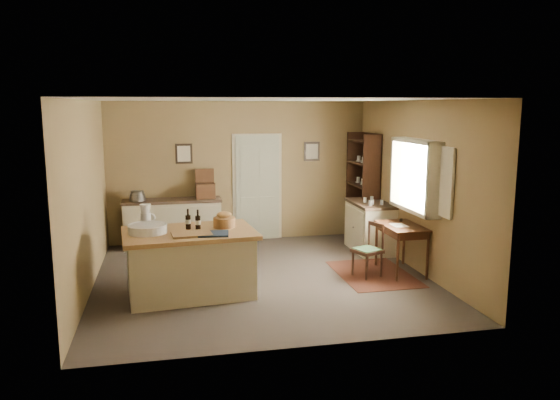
# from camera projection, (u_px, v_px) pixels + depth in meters

# --- Properties ---
(ground) EXTENTS (5.00, 5.00, 0.00)m
(ground) POSITION_uv_depth(u_px,v_px,m) (262.00, 278.00, 8.40)
(ground) COLOR #4E433C
(ground) RESTS_ON ground
(wall_back) EXTENTS (5.00, 0.10, 2.70)m
(wall_back) POSITION_uv_depth(u_px,v_px,m) (239.00, 172.00, 10.58)
(wall_back) COLOR olive
(wall_back) RESTS_ON ground
(wall_front) EXTENTS (5.00, 0.10, 2.70)m
(wall_front) POSITION_uv_depth(u_px,v_px,m) (303.00, 227.00, 5.76)
(wall_front) COLOR olive
(wall_front) RESTS_ON ground
(wall_left) EXTENTS (0.10, 5.00, 2.70)m
(wall_left) POSITION_uv_depth(u_px,v_px,m) (86.00, 197.00, 7.66)
(wall_left) COLOR olive
(wall_left) RESTS_ON ground
(wall_right) EXTENTS (0.10, 5.00, 2.70)m
(wall_right) POSITION_uv_depth(u_px,v_px,m) (416.00, 186.00, 8.68)
(wall_right) COLOR olive
(wall_right) RESTS_ON ground
(ceiling) EXTENTS (5.00, 5.00, 0.00)m
(ceiling) POSITION_uv_depth(u_px,v_px,m) (261.00, 100.00, 7.94)
(ceiling) COLOR silver
(ceiling) RESTS_ON wall_back
(door) EXTENTS (0.97, 0.06, 2.11)m
(door) POSITION_uv_depth(u_px,v_px,m) (257.00, 186.00, 10.67)
(door) COLOR #AFB297
(door) RESTS_ON ground
(framed_prints) EXTENTS (2.82, 0.02, 0.38)m
(framed_prints) POSITION_uv_depth(u_px,v_px,m) (249.00, 153.00, 10.53)
(framed_prints) COLOR black
(framed_prints) RESTS_ON ground
(window) EXTENTS (0.25, 1.99, 1.12)m
(window) POSITION_uv_depth(u_px,v_px,m) (418.00, 175.00, 8.43)
(window) COLOR beige
(window) RESTS_ON ground
(work_island) EXTENTS (1.89, 1.33, 1.20)m
(work_island) POSITION_uv_depth(u_px,v_px,m) (189.00, 261.00, 7.59)
(work_island) COLOR beige
(work_island) RESTS_ON ground
(sideboard) EXTENTS (1.81, 0.52, 1.18)m
(sideboard) POSITION_uv_depth(u_px,v_px,m) (173.00, 221.00, 10.17)
(sideboard) COLOR beige
(sideboard) RESTS_ON ground
(rug) EXTENTS (1.11, 1.60, 0.01)m
(rug) POSITION_uv_depth(u_px,v_px,m) (373.00, 274.00, 8.58)
(rug) COLOR #511F14
(rug) RESTS_ON ground
(writing_desk) EXTENTS (0.57, 0.93, 0.82)m
(writing_desk) POSITION_uv_depth(u_px,v_px,m) (402.00, 231.00, 8.56)
(writing_desk) COLOR #331A0D
(writing_desk) RESTS_ON ground
(desk_chair) EXTENTS (0.49, 0.49, 0.81)m
(desk_chair) POSITION_uv_depth(u_px,v_px,m) (367.00, 251.00, 8.40)
(desk_chair) COLOR black
(desk_chair) RESTS_ON ground
(right_cabinet) EXTENTS (0.63, 1.12, 0.99)m
(right_cabinet) POSITION_uv_depth(u_px,v_px,m) (370.00, 226.00, 9.89)
(right_cabinet) COLOR beige
(right_cabinet) RESTS_ON ground
(shelving_unit) EXTENTS (0.36, 0.95, 2.10)m
(shelving_unit) POSITION_uv_depth(u_px,v_px,m) (365.00, 188.00, 10.51)
(shelving_unit) COLOR black
(shelving_unit) RESTS_ON ground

